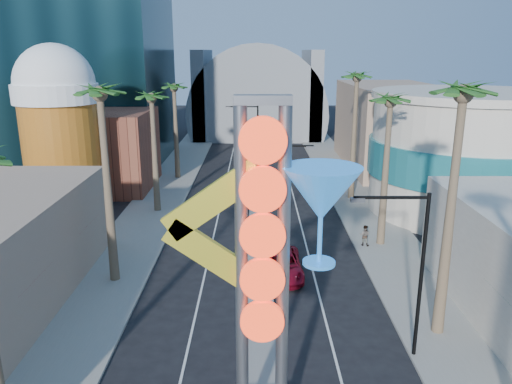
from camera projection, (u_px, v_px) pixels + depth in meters
name	position (u px, v px, depth m)	size (l,w,h in m)	color
sidewalk_west	(162.00, 195.00, 49.39)	(5.00, 100.00, 0.15)	gray
sidewalk_east	(354.00, 195.00, 49.40)	(5.00, 100.00, 0.15)	gray
median	(258.00, 187.00, 52.28)	(1.60, 84.00, 0.15)	gray
brick_filler_west	(102.00, 150.00, 51.21)	(10.00, 10.00, 8.00)	brown
filler_east	(389.00, 126.00, 60.56)	(10.00, 20.00, 10.00)	tan
beer_mug	(59.00, 124.00, 42.46)	(7.00, 7.00, 14.50)	#B55618
turquoise_building	(466.00, 154.00, 43.18)	(16.60, 16.60, 10.60)	beige
canopy	(257.00, 110.00, 83.84)	(22.00, 16.00, 22.00)	slate
neon_sign	(287.00, 255.00, 16.60)	(6.53, 2.60, 12.55)	gray
streetlight_0	(267.00, 189.00, 33.65)	(3.79, 0.25, 8.00)	black
streetlight_1	(253.00, 133.00, 56.74)	(3.79, 0.25, 8.00)	black
streetlight_2	(412.00, 262.00, 22.13)	(3.45, 0.25, 8.00)	black
palm_1	(101.00, 106.00, 28.18)	(2.40, 2.40, 12.70)	brown
palm_2	(152.00, 105.00, 42.02)	(2.40, 2.40, 11.20)	brown
palm_3	(174.00, 93.00, 53.56)	(2.40, 2.40, 11.20)	brown
palm_5	(462.00, 111.00, 22.29)	(2.40, 2.40, 13.20)	brown
palm_6	(390.00, 110.00, 34.20)	(2.40, 2.40, 11.70)	brown
palm_7	(357.00, 85.00, 45.50)	(2.40, 2.40, 12.70)	brown
red_pickup	(282.00, 265.00, 31.73)	(2.45, 5.32, 1.48)	maroon
pedestrian_b	(365.00, 235.00, 36.23)	(0.75, 0.59, 1.55)	gray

